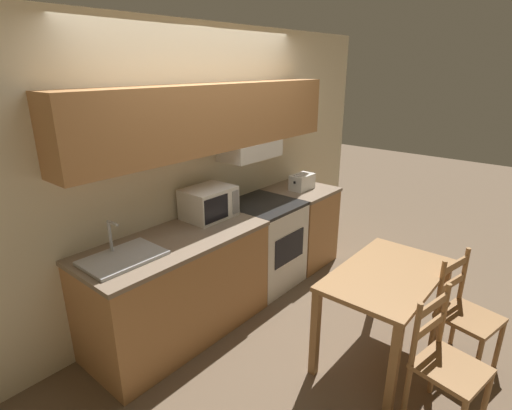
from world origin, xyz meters
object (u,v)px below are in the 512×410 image
toaster (302,182)px  chair_right_of_table (465,315)px  dining_table (386,286)px  sink_basin (123,257)px  chair_left_of_table (445,364)px  stove_range (263,243)px  microwave (209,203)px

toaster → chair_right_of_table: toaster is taller
dining_table → chair_right_of_table: bearing=-57.6°
dining_table → sink_basin: bearing=132.1°
toaster → chair_left_of_table: (-1.27, -1.95, -0.54)m
stove_range → chair_left_of_table: 2.08m
sink_basin → chair_right_of_table: 2.56m
microwave → sink_basin: size_ratio=0.81×
microwave → chair_right_of_table: 2.24m
sink_basin → dining_table: sink_basin is taller
microwave → toaster: size_ratio=1.52×
stove_range → sink_basin: bearing=-179.9°
dining_table → chair_left_of_table: (-0.33, -0.55, -0.20)m
chair_right_of_table → dining_table: bearing=134.9°
sink_basin → dining_table: bearing=-47.9°
chair_left_of_table → chair_right_of_table: same height
toaster → dining_table: size_ratio=0.27×
sink_basin → chair_right_of_table: bearing=-50.2°
dining_table → toaster: bearing=56.2°
microwave → stove_range: bearing=-12.1°
toaster → chair_left_of_table: bearing=-123.1°
stove_range → dining_table: size_ratio=0.80×
microwave → chair_left_of_table: bearing=-90.3°
microwave → chair_right_of_table: bearing=-72.8°
sink_basin → chair_left_of_table: 2.25m
sink_basin → toaster: bearing=-0.7°
chair_right_of_table → sink_basin: bearing=142.4°
dining_table → chair_left_of_table: 0.67m
toaster → chair_left_of_table: 2.39m
stove_range → dining_table: (-0.29, -1.44, 0.18)m
toaster → dining_table: (-0.94, -1.41, -0.34)m
stove_range → toaster: (0.65, -0.03, 0.53)m
microwave → toaster: bearing=-7.2°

